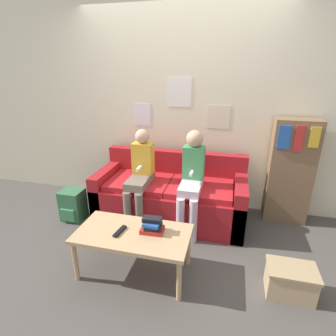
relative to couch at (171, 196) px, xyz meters
name	(u,v)px	position (x,y,z in m)	size (l,w,h in m)	color
ground_plane	(160,239)	(0.00, -0.50, -0.29)	(10.00, 10.00, 0.00)	#4C4742
wall_back	(180,108)	(0.00, 0.49, 1.01)	(8.00, 0.06, 2.60)	beige
couch	(171,196)	(0.00, 0.00, 0.00)	(1.80, 0.77, 0.79)	maroon
coffee_table	(133,237)	(-0.10, -1.03, 0.09)	(1.01, 0.52, 0.43)	tan
person_left	(140,173)	(-0.32, -0.18, 0.35)	(0.24, 0.54, 1.13)	#756656
person_right	(192,176)	(0.29, -0.17, 0.37)	(0.24, 0.54, 1.15)	silver
tv_remote	(120,231)	(-0.21, -1.05, 0.15)	(0.06, 0.17, 0.02)	black
book_stack	(152,226)	(0.07, -0.97, 0.20)	(0.21, 0.15, 0.14)	red
bookshelf	(290,171)	(1.39, 0.30, 0.35)	(0.49, 0.28, 1.26)	brown
storage_box	(290,281)	(1.26, -0.96, -0.15)	(0.39, 0.27, 0.27)	tan
backpack	(73,205)	(-1.17, -0.34, -0.10)	(0.26, 0.27, 0.38)	#336B42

